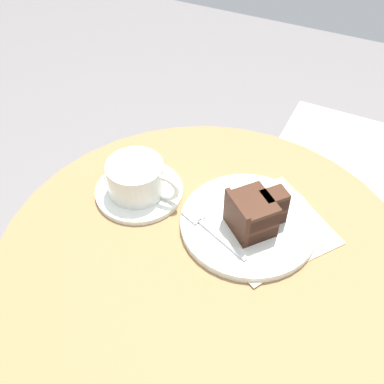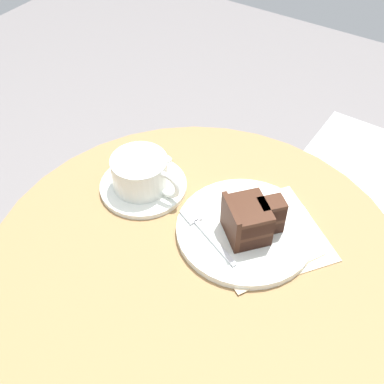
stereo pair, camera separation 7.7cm
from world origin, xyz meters
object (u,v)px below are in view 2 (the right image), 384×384
(coffee_cup, at_px, (141,172))
(cake_plate, at_px, (245,230))
(cake_slice, at_px, (250,219))
(teaspoon, at_px, (150,162))
(fork, at_px, (203,229))
(napkin, at_px, (261,236))
(saucer, at_px, (143,186))

(coffee_cup, xyz_separation_m, cake_plate, (0.19, 0.01, -0.03))
(coffee_cup, distance_m, cake_slice, 0.20)
(teaspoon, relative_size, cake_slice, 0.89)
(fork, bearing_deg, napkin, -125.84)
(teaspoon, xyz_separation_m, napkin, (0.24, -0.04, -0.01))
(napkin, bearing_deg, teaspoon, 171.49)
(saucer, height_order, cake_plate, cake_plate)
(napkin, bearing_deg, coffee_cup, -175.61)
(fork, bearing_deg, teaspoon, -3.37)
(teaspoon, height_order, cake_plate, teaspoon)
(coffee_cup, height_order, cake_plate, coffee_cup)
(teaspoon, xyz_separation_m, cake_slice, (0.23, -0.05, 0.03))
(saucer, bearing_deg, cake_slice, 0.58)
(saucer, height_order, coffee_cup, coffee_cup)
(teaspoon, distance_m, cake_slice, 0.23)
(coffee_cup, relative_size, fork, 1.00)
(coffee_cup, height_order, napkin, coffee_cup)
(teaspoon, relative_size, cake_plate, 0.40)
(saucer, height_order, teaspoon, teaspoon)
(saucer, distance_m, fork, 0.15)
(teaspoon, xyz_separation_m, fork, (0.16, -0.08, 0.00))
(coffee_cup, relative_size, cake_plate, 0.59)
(coffee_cup, bearing_deg, fork, -11.98)
(cake_plate, relative_size, fork, 1.69)
(teaspoon, bearing_deg, napkin, -58.91)
(cake_plate, bearing_deg, teaspoon, 169.04)
(teaspoon, distance_m, napkin, 0.25)
(coffee_cup, xyz_separation_m, cake_slice, (0.20, 0.00, 0.00))
(teaspoon, height_order, cake_slice, cake_slice)
(teaspoon, relative_size, fork, 0.68)
(saucer, distance_m, cake_slice, 0.21)
(saucer, relative_size, cake_plate, 0.68)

